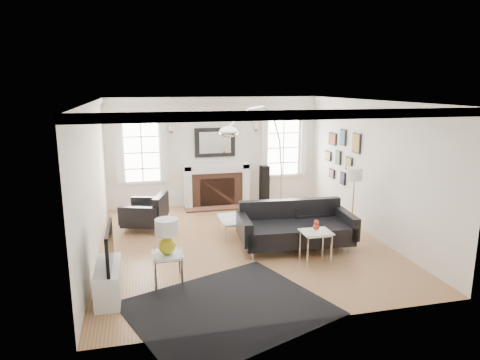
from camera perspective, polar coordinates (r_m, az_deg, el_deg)
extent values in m
plane|color=#8E5C3B|center=(8.64, 0.27, -8.43)|extent=(6.00, 6.00, 0.00)
cube|color=silver|center=(11.13, -3.38, 3.78)|extent=(5.50, 0.04, 2.80)
cube|color=silver|center=(5.47, 7.75, -5.59)|extent=(5.50, 0.04, 2.80)
cube|color=silver|center=(8.06, -19.08, -0.26)|extent=(0.04, 6.00, 2.80)
cube|color=silver|center=(9.27, 17.04, 1.48)|extent=(0.04, 6.00, 2.80)
cube|color=white|center=(8.07, 0.29, 10.48)|extent=(5.50, 6.00, 0.02)
cube|color=white|center=(8.07, 0.29, 10.05)|extent=(5.50, 6.00, 0.12)
cube|color=white|center=(11.00, -6.99, -0.91)|extent=(0.18, 0.38, 1.10)
cube|color=white|center=(11.25, 0.62, -0.51)|extent=(0.18, 0.38, 1.10)
cube|color=white|center=(11.00, -3.17, 1.83)|extent=(1.70, 0.38, 0.12)
cube|color=white|center=(11.02, -3.17, 1.32)|extent=(1.50, 0.34, 0.10)
cube|color=brown|center=(11.14, -3.15, -1.19)|extent=(1.30, 0.30, 0.90)
cube|color=black|center=(11.06, -3.06, -1.66)|extent=(0.90, 0.10, 0.76)
cube|color=brown|center=(11.00, -2.87, -3.69)|extent=(1.70, 0.50, 0.04)
cube|color=black|center=(11.06, -3.36, 5.03)|extent=(1.05, 0.06, 0.75)
cube|color=white|center=(11.02, -3.33, 5.01)|extent=(0.82, 0.02, 0.55)
cube|color=white|center=(10.93, -12.96, 3.59)|extent=(1.00, 0.05, 1.60)
cube|color=white|center=(10.90, -12.96, 3.56)|extent=(0.84, 0.02, 1.44)
cube|color=white|center=(10.84, -15.88, 3.62)|extent=(0.14, 0.05, 1.55)
cube|color=white|center=(10.84, -10.06, 3.91)|extent=(0.14, 0.05, 1.55)
cube|color=white|center=(11.56, 5.74, 4.32)|extent=(1.00, 0.05, 1.60)
cube|color=white|center=(11.53, 5.79, 4.30)|extent=(0.84, 0.02, 1.44)
cube|color=white|center=(11.29, 3.26, 4.42)|extent=(0.14, 0.05, 1.55)
cube|color=white|center=(11.65, 8.47, 4.56)|extent=(0.14, 0.05, 1.55)
cube|color=black|center=(9.70, 15.28, 4.75)|extent=(0.03, 0.34, 0.44)
cube|color=#A9732D|center=(9.69, 15.18, 4.75)|extent=(0.01, 0.29, 0.39)
cube|color=black|center=(10.26, 13.57, 5.53)|extent=(0.03, 0.28, 0.38)
cube|color=#315089|center=(10.26, 13.48, 5.53)|extent=(0.01, 0.23, 0.33)
cube|color=black|center=(10.77, 12.22, 5.37)|extent=(0.03, 0.40, 0.30)
cube|color=#97392E|center=(10.76, 12.14, 5.37)|extent=(0.01, 0.35, 0.25)
cube|color=black|center=(10.04, 14.30, 2.16)|extent=(0.03, 0.30, 0.30)
cube|color=olive|center=(10.03, 14.21, 2.16)|extent=(0.01, 0.25, 0.25)
cube|color=black|center=(10.51, 12.94, 2.97)|extent=(0.03, 0.26, 0.34)
cube|color=#416C45|center=(10.50, 12.85, 2.96)|extent=(0.01, 0.21, 0.29)
cube|color=black|center=(11.01, 11.67, 3.18)|extent=(0.03, 0.32, 0.24)
cube|color=tan|center=(11.00, 11.58, 3.18)|extent=(0.01, 0.27, 0.19)
cube|color=black|center=(10.33, 13.55, 0.23)|extent=(0.03, 0.24, 0.30)
cube|color=#3A2B56|center=(10.32, 13.46, 0.22)|extent=(0.01, 0.19, 0.25)
cube|color=black|center=(10.86, 12.13, 0.89)|extent=(0.03, 0.28, 0.22)
cube|color=#8E537B|center=(10.85, 12.04, 0.88)|extent=(0.01, 0.23, 0.17)
cube|color=white|center=(6.78, -17.15, -12.81)|extent=(0.35, 1.00, 0.50)
cube|color=black|center=(6.57, -17.02, -8.44)|extent=(0.05, 1.00, 0.58)
cube|color=black|center=(6.31, -1.54, -16.71)|extent=(3.22, 2.97, 0.01)
cube|color=black|center=(8.35, 7.46, -6.94)|extent=(2.13, 1.11, 0.34)
cube|color=black|center=(8.66, 6.67, -4.43)|extent=(2.07, 0.30, 0.57)
cube|color=black|center=(8.07, 0.57, -6.48)|extent=(0.22, 0.99, 0.44)
cube|color=black|center=(8.64, 13.94, -5.56)|extent=(0.22, 0.99, 0.44)
cube|color=black|center=(9.61, -12.62, -4.71)|extent=(1.05, 1.05, 0.31)
cube|color=black|center=(9.44, -10.51, -3.48)|extent=(0.40, 0.84, 0.52)
cube|color=black|center=(9.95, -11.95, -3.33)|extent=(0.83, 0.38, 0.40)
cube|color=black|center=(9.19, -13.42, -4.73)|extent=(0.83, 0.38, 0.40)
cube|color=black|center=(9.16, 8.85, -5.63)|extent=(0.74, 0.74, 0.28)
cube|color=black|center=(8.98, 6.92, -4.58)|extent=(0.13, 0.74, 0.46)
cube|color=black|center=(8.80, 9.78, -5.66)|extent=(0.74, 0.11, 0.35)
cube|color=black|center=(9.45, 8.03, -4.32)|extent=(0.74, 0.11, 0.35)
cube|color=silver|center=(8.97, -0.01, -5.11)|extent=(0.85, 0.85, 0.02)
cylinder|color=silver|center=(8.59, -1.93, -7.20)|extent=(0.04, 0.04, 0.38)
cylinder|color=silver|center=(8.77, 3.06, -6.79)|extent=(0.04, 0.04, 0.38)
cylinder|color=silver|center=(9.31, -2.89, -5.63)|extent=(0.04, 0.04, 0.38)
cylinder|color=silver|center=(9.47, 1.74, -5.29)|extent=(0.04, 0.04, 0.38)
cube|color=silver|center=(6.84, -9.65, -9.77)|extent=(0.48, 0.48, 0.02)
cylinder|color=silver|center=(6.75, -11.18, -12.48)|extent=(0.04, 0.04, 0.53)
cylinder|color=silver|center=(6.77, -7.74, -12.27)|extent=(0.04, 0.04, 0.53)
cylinder|color=silver|center=(7.11, -11.32, -11.15)|extent=(0.04, 0.04, 0.53)
cylinder|color=silver|center=(7.13, -8.07, -10.95)|extent=(0.04, 0.04, 0.53)
cube|color=silver|center=(7.69, 10.10, -6.84)|extent=(0.52, 0.44, 0.02)
cylinder|color=silver|center=(7.55, 9.00, -9.42)|extent=(0.04, 0.04, 0.58)
cylinder|color=silver|center=(7.72, 12.08, -9.04)|extent=(0.04, 0.04, 0.58)
cylinder|color=silver|center=(7.86, 8.00, -8.49)|extent=(0.04, 0.04, 0.58)
cylinder|color=silver|center=(8.02, 10.98, -8.15)|extent=(0.04, 0.04, 0.58)
sphere|color=#B4AC16|center=(6.79, -9.70, -8.66)|extent=(0.26, 0.26, 0.26)
cylinder|color=#B4AC16|center=(6.74, -9.74, -7.61)|extent=(0.04, 0.04, 0.11)
cylinder|color=white|center=(6.68, -9.79, -6.19)|extent=(0.35, 0.35, 0.25)
sphere|color=#BB3A18|center=(7.66, 10.12, -6.19)|extent=(0.12, 0.12, 0.12)
sphere|color=#BB3A18|center=(7.63, 10.15, -5.55)|extent=(0.09, 0.09, 0.09)
cube|color=silver|center=(10.72, 5.45, -3.63)|extent=(0.29, 0.46, 0.23)
ellipsoid|color=silver|center=(8.59, -1.54, 6.45)|extent=(0.39, 0.39, 0.23)
cylinder|color=#A57039|center=(9.07, 14.56, -7.70)|extent=(0.19, 0.19, 0.03)
cylinder|color=#A57039|center=(8.88, 14.79, -3.74)|extent=(0.02, 0.02, 1.33)
cylinder|color=white|center=(8.71, 15.05, 0.77)|extent=(0.30, 0.30, 0.25)
cube|color=black|center=(11.25, 3.27, -0.69)|extent=(0.25, 0.25, 1.04)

